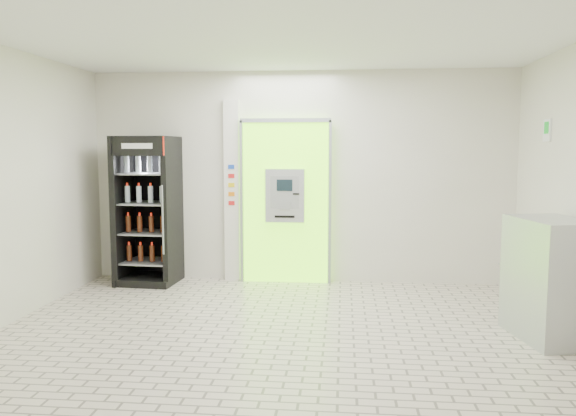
# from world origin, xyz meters

# --- Properties ---
(ground) EXTENTS (6.00, 6.00, 0.00)m
(ground) POSITION_xyz_m (0.00, 0.00, 0.00)
(ground) COLOR #BDAF9D
(ground) RESTS_ON ground
(room_shell) EXTENTS (6.00, 6.00, 6.00)m
(room_shell) POSITION_xyz_m (0.00, 0.00, 1.84)
(room_shell) COLOR silver
(room_shell) RESTS_ON ground
(atm_assembly) EXTENTS (1.30, 0.24, 2.33)m
(atm_assembly) POSITION_xyz_m (-0.20, 2.41, 1.17)
(atm_assembly) COLOR #7DF618
(atm_assembly) RESTS_ON ground
(pillar) EXTENTS (0.22, 0.11, 2.60)m
(pillar) POSITION_xyz_m (-0.98, 2.45, 1.30)
(pillar) COLOR silver
(pillar) RESTS_ON ground
(beverage_cooler) EXTENTS (0.82, 0.77, 2.08)m
(beverage_cooler) POSITION_xyz_m (-2.13, 2.15, 1.00)
(beverage_cooler) COLOR black
(beverage_cooler) RESTS_ON ground
(steel_cabinet) EXTENTS (0.78, 1.01, 1.21)m
(steel_cabinet) POSITION_xyz_m (2.69, 0.23, 0.61)
(steel_cabinet) COLOR #A8AAAF
(steel_cabinet) RESTS_ON ground
(exit_sign) EXTENTS (0.02, 0.22, 0.26)m
(exit_sign) POSITION_xyz_m (2.99, 1.40, 2.12)
(exit_sign) COLOR white
(exit_sign) RESTS_ON room_shell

